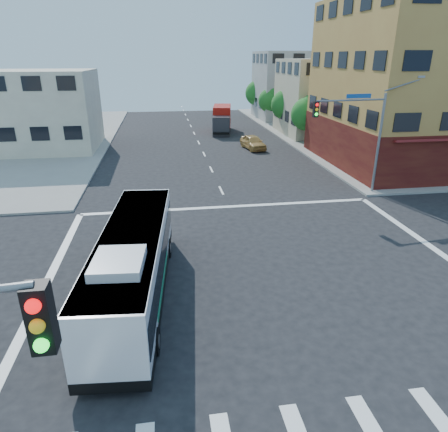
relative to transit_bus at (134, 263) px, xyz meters
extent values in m
plane|color=black|center=(5.52, 0.45, -1.58)|extent=(120.00, 120.00, 0.00)
cube|color=#B48A40|center=(25.52, 18.95, 5.42)|extent=(18.00, 15.00, 14.00)
cube|color=#5B2115|center=(25.52, 18.95, 0.42)|extent=(18.09, 15.08, 4.00)
cube|color=#B9AE8D|center=(22.52, 34.45, 2.92)|extent=(12.00, 10.00, 9.00)
cube|color=#A1A19C|center=(22.52, 48.45, 3.42)|extent=(12.00, 10.00, 10.00)
cube|color=beige|center=(-11.48, 30.45, 2.42)|extent=(12.00, 10.00, 8.00)
cylinder|color=slate|center=(16.32, 11.25, 1.92)|extent=(0.18, 0.18, 7.00)
cylinder|color=slate|center=(13.82, 11.00, 5.02)|extent=(5.01, 0.62, 0.12)
cube|color=black|center=(11.32, 10.75, 4.52)|extent=(0.32, 0.30, 1.00)
sphere|color=#FF0C0C|center=(11.32, 10.58, 4.82)|extent=(0.20, 0.20, 0.20)
sphere|color=yellow|center=(11.32, 10.58, 4.52)|extent=(0.20, 0.20, 0.20)
sphere|color=#19FF33|center=(11.32, 10.58, 4.22)|extent=(0.20, 0.20, 0.20)
cube|color=#154895|center=(14.32, 11.05, 5.27)|extent=(1.80, 0.22, 0.28)
cube|color=gray|center=(18.82, 11.50, 6.42)|extent=(0.50, 0.22, 0.14)
cube|color=black|center=(-0.28, -9.85, 4.52)|extent=(0.32, 0.30, 1.00)
sphere|color=#FF0C0C|center=(-0.28, -10.02, 4.82)|extent=(0.20, 0.20, 0.20)
sphere|color=yellow|center=(-0.28, -10.02, 4.52)|extent=(0.20, 0.20, 0.20)
sphere|color=#19FF33|center=(-0.28, -10.02, 4.22)|extent=(0.20, 0.20, 0.20)
cylinder|color=#321E12|center=(17.32, 28.45, -0.61)|extent=(0.28, 0.28, 1.92)
sphere|color=#1A5D1B|center=(17.32, 28.45, 1.79)|extent=(3.60, 3.60, 3.60)
sphere|color=#1A5D1B|center=(17.72, 28.15, 2.69)|extent=(2.52, 2.52, 2.52)
cylinder|color=#321E12|center=(17.32, 36.45, -0.58)|extent=(0.28, 0.28, 1.99)
sphere|color=#1A5D1B|center=(17.32, 36.45, 1.94)|extent=(3.80, 3.80, 3.80)
sphere|color=#1A5D1B|center=(17.72, 36.15, 2.89)|extent=(2.66, 2.66, 2.66)
cylinder|color=#321E12|center=(17.32, 44.45, -0.63)|extent=(0.28, 0.28, 1.89)
sphere|color=#1A5D1B|center=(17.32, 44.45, 1.67)|extent=(3.40, 3.40, 3.40)
sphere|color=#1A5D1B|center=(17.72, 44.15, 2.52)|extent=(2.38, 2.38, 2.38)
cylinder|color=#321E12|center=(17.32, 52.45, -0.56)|extent=(0.28, 0.28, 2.03)
sphere|color=#1A5D1B|center=(17.32, 52.45, 2.05)|extent=(4.00, 4.00, 4.00)
sphere|color=#1A5D1B|center=(17.72, 52.15, 3.05)|extent=(2.80, 2.80, 2.80)
cube|color=black|center=(0.00, 0.02, -1.08)|extent=(3.22, 11.05, 0.41)
cube|color=white|center=(0.00, 0.02, 0.03)|extent=(3.21, 11.03, 2.58)
cube|color=black|center=(0.00, 0.02, 0.19)|extent=(3.23, 10.71, 1.13)
cube|color=black|center=(0.45, 5.38, 0.10)|extent=(2.12, 0.23, 1.22)
cube|color=#E5590C|center=(0.45, 5.41, 1.00)|extent=(1.73, 0.19, 0.25)
cube|color=white|center=(0.00, 0.02, 1.27)|extent=(3.15, 10.81, 0.11)
cube|color=white|center=(-0.23, -2.69, 1.49)|extent=(1.78, 2.12, 0.33)
cube|color=#13804D|center=(-1.20, -0.34, -0.63)|extent=(0.43, 4.97, 0.25)
cube|color=#13804D|center=(1.13, -0.53, -0.63)|extent=(0.43, 4.97, 0.25)
cylinder|color=black|center=(-0.79, 3.58, -1.11)|extent=(0.35, 0.96, 0.94)
cylinder|color=#99999E|center=(-0.91, 3.59, -1.11)|extent=(0.08, 0.47, 0.47)
cylinder|color=black|center=(1.37, 3.39, -1.11)|extent=(0.35, 0.96, 0.94)
cylinder|color=#99999E|center=(1.50, 3.38, -1.11)|extent=(0.08, 0.47, 0.47)
cylinder|color=black|center=(-1.37, -3.36, -1.11)|extent=(0.35, 0.96, 0.94)
cylinder|color=#99999E|center=(-1.49, -3.35, -1.11)|extent=(0.08, 0.47, 0.47)
cylinder|color=black|center=(0.79, -3.54, -1.11)|extent=(0.35, 0.96, 0.94)
cylinder|color=#99999E|center=(0.92, -3.55, -1.11)|extent=(0.08, 0.47, 0.47)
cube|color=#27272C|center=(8.73, 35.20, -0.39)|extent=(2.42, 2.35, 2.38)
cube|color=black|center=(8.58, 34.34, -0.02)|extent=(1.90, 0.41, 0.91)
cube|color=#A9130C|center=(9.35, 38.62, 0.34)|extent=(3.07, 5.43, 2.74)
cube|color=black|center=(9.15, 37.54, -1.07)|extent=(3.27, 7.55, 0.27)
cylinder|color=black|center=(7.82, 35.55, -1.12)|extent=(0.41, 0.94, 0.91)
cylinder|color=black|center=(9.71, 35.21, -1.12)|extent=(0.41, 0.94, 0.91)
cylinder|color=black|center=(8.29, 38.16, -1.12)|extent=(0.41, 0.94, 0.91)
cylinder|color=black|center=(10.18, 37.82, -1.12)|extent=(0.41, 0.94, 0.91)
cylinder|color=black|center=(8.70, 40.41, -1.12)|extent=(0.41, 0.94, 0.91)
cylinder|color=black|center=(10.59, 40.07, -1.12)|extent=(0.41, 0.94, 0.91)
imported|color=#BA8D44|center=(10.97, 27.07, -0.85)|extent=(2.39, 4.51, 1.46)
camera|label=1|loc=(1.42, -14.50, 7.70)|focal=32.00mm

